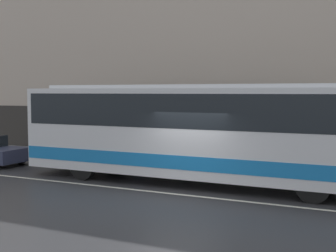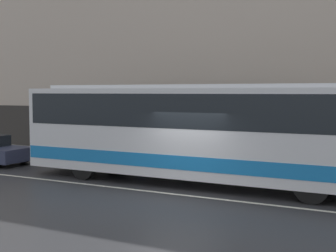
% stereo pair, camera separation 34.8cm
% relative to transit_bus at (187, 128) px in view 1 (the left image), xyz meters
% --- Properties ---
extents(ground_plane, '(60.00, 60.00, 0.00)m').
position_rel_transit_bus_xyz_m(ground_plane, '(0.63, -1.75, -1.91)').
color(ground_plane, '#2D2D30').
extents(sidewalk, '(60.00, 2.63, 0.15)m').
position_rel_transit_bus_xyz_m(sidewalk, '(0.63, 3.57, -1.83)').
color(sidewalk, gray).
rests_on(sidewalk, ground_plane).
extents(building_facade, '(60.00, 0.35, 9.47)m').
position_rel_transit_bus_xyz_m(building_facade, '(0.63, 5.03, 2.66)').
color(building_facade, '#B7A899').
rests_on(building_facade, ground_plane).
extents(lane_stripe, '(54.00, 0.14, 0.01)m').
position_rel_transit_bus_xyz_m(lane_stripe, '(0.63, -1.75, -1.90)').
color(lane_stripe, beige).
rests_on(lane_stripe, ground_plane).
extents(transit_bus, '(11.97, 2.48, 3.38)m').
position_rel_transit_bus_xyz_m(transit_bus, '(0.00, 0.00, 0.00)').
color(transit_bus, silver).
rests_on(transit_bus, ground_plane).
extents(pedestrian_waiting, '(0.36, 0.36, 1.61)m').
position_rel_transit_bus_xyz_m(pedestrian_waiting, '(-3.87, 3.30, -1.01)').
color(pedestrian_waiting, navy).
rests_on(pedestrian_waiting, sidewalk).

